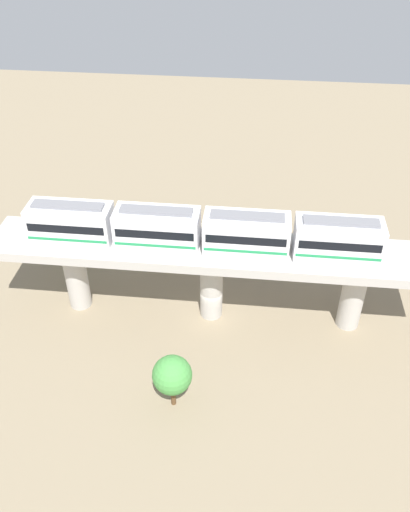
# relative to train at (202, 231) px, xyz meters

# --- Properties ---
(ground_plane) EXTENTS (120.00, 120.00, 0.00)m
(ground_plane) POSITION_rel_train_xyz_m (0.00, -0.81, -8.71)
(ground_plane) COLOR #84755B
(viaduct) EXTENTS (5.20, 35.80, 7.17)m
(viaduct) POSITION_rel_train_xyz_m (0.00, -0.81, -3.07)
(viaduct) COLOR #B7B2AA
(viaduct) RESTS_ON ground
(train) EXTENTS (2.64, 27.45, 3.24)m
(train) POSITION_rel_train_xyz_m (0.00, 0.00, 0.00)
(train) COLOR white
(train) RESTS_ON viaduct
(parked_car_yellow) EXTENTS (2.26, 4.37, 1.76)m
(parked_car_yellow) POSITION_rel_train_xyz_m (7.79, 4.13, -7.96)
(parked_car_yellow) COLOR yellow
(parked_car_yellow) RESTS_ON ground
(parked_car_black) EXTENTS (2.61, 4.48, 1.76)m
(parked_car_black) POSITION_rel_train_xyz_m (8.62, -2.72, -7.96)
(parked_car_black) COLOR black
(parked_car_black) RESTS_ON ground
(tree_near_viaduct) EXTENTS (2.83, 2.83, 4.55)m
(tree_near_viaduct) POSITION_rel_train_xyz_m (-9.75, 0.98, -5.59)
(tree_near_viaduct) COLOR brown
(tree_near_viaduct) RESTS_ON ground
(tree_mid_lot) EXTENTS (2.59, 2.59, 5.01)m
(tree_mid_lot) POSITION_rel_train_xyz_m (6.68, 13.21, -5.04)
(tree_mid_lot) COLOR brown
(tree_mid_lot) RESTS_ON ground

